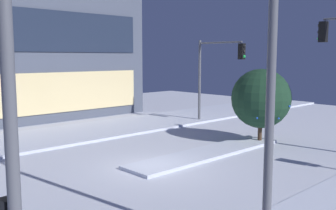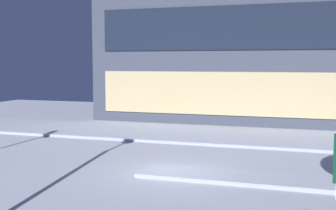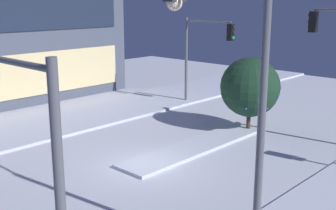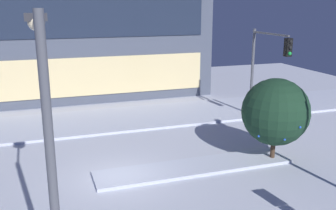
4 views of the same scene
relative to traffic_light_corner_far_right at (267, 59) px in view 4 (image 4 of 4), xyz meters
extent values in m
plane|color=silver|center=(-10.14, -4.97, -3.96)|extent=(52.00, 52.00, 0.00)
cube|color=silver|center=(-10.14, 3.36, -3.89)|extent=(52.00, 5.20, 0.14)
cube|color=silver|center=(-6.70, -5.04, -3.89)|extent=(9.00, 1.80, 0.14)
cube|color=#F9E09E|center=(-9.98, 7.95, -1.87)|extent=(18.18, 0.10, 2.79)
cube|color=#232D42|center=(-9.98, 7.95, 2.31)|extent=(18.18, 0.10, 2.79)
cylinder|color=#565960|center=(0.00, 1.56, -1.12)|extent=(0.18, 0.18, 5.68)
cylinder|color=#565960|center=(0.00, -0.20, 1.52)|extent=(0.12, 3.53, 0.12)
cube|color=black|center=(0.00, -1.96, 0.92)|extent=(0.32, 0.36, 1.00)
sphere|color=black|center=(0.00, -2.15, 1.24)|extent=(0.20, 0.20, 0.20)
sphere|color=black|center=(0.00, -2.15, 0.92)|extent=(0.20, 0.20, 0.20)
sphere|color=green|center=(0.00, -2.15, 0.60)|extent=(0.20, 0.20, 0.20)
cylinder|color=#565960|center=(-12.87, -12.05, -0.42)|extent=(0.20, 0.20, 7.08)
cylinder|color=#565960|center=(-12.90, -10.62, 2.98)|extent=(0.15, 2.85, 0.10)
cube|color=#333338|center=(-12.92, -9.20, 2.88)|extent=(0.56, 0.36, 0.20)
sphere|color=#F9E5B2|center=(-12.92, -9.20, 2.75)|extent=(0.44, 0.44, 0.44)
cylinder|color=#473323|center=(-2.84, -5.31, -3.43)|extent=(0.22, 0.22, 1.05)
sphere|color=#193823|center=(-2.84, -5.31, -1.59)|extent=(3.11, 3.11, 3.11)
sphere|color=blue|center=(-3.16, -6.57, -2.46)|extent=(0.10, 0.10, 0.10)
sphere|color=blue|center=(-1.94, -5.14, -2.87)|extent=(0.10, 0.10, 0.10)
sphere|color=blue|center=(-3.20, -3.78, -1.66)|extent=(0.10, 0.10, 0.10)
sphere|color=blue|center=(-4.02, -5.90, -2.43)|extent=(0.10, 0.10, 0.10)
sphere|color=blue|center=(-2.62, -6.84, -1.88)|extent=(0.10, 0.10, 0.10)
camera|label=1|loc=(-20.14, -16.52, 0.56)|focal=41.12mm
camera|label=2|loc=(-5.19, -20.44, 0.14)|focal=48.01mm
camera|label=3|loc=(-21.81, -17.35, 2.82)|focal=46.24mm
camera|label=4|loc=(-12.93, -19.71, 3.19)|focal=40.92mm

